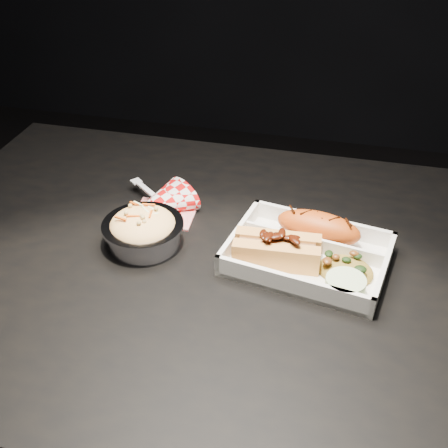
{
  "coord_description": "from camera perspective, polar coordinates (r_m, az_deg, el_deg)",
  "views": [
    {
      "loc": [
        0.14,
        -0.71,
        1.33
      ],
      "look_at": [
        -0.03,
        0.01,
        0.81
      ],
      "focal_mm": 45.0,
      "sensor_mm": 36.0,
      "label": 1
    }
  ],
  "objects": [
    {
      "name": "napkin_fork",
      "position": [
        1.04,
        -6.43,
        2.13
      ],
      "size": [
        0.16,
        0.15,
        0.1
      ],
      "rotation": [
        0.0,
        0.0,
        -0.69
      ],
      "color": "red",
      "rests_on": "dining_table"
    },
    {
      "name": "cupcake_liner",
      "position": [
        0.86,
        12.19,
        -6.25
      ],
      "size": [
        0.06,
        0.06,
        0.03
      ],
      "primitive_type": "cylinder",
      "color": "beige",
      "rests_on": "food_tray"
    },
    {
      "name": "hotdog",
      "position": [
        0.9,
        5.39,
        -2.47
      ],
      "size": [
        0.14,
        0.07,
        0.06
      ],
      "rotation": [
        0.0,
        0.0,
        0.06
      ],
      "color": "#E59D4E",
      "rests_on": "food_tray"
    },
    {
      "name": "fried_rice_mound",
      "position": [
        0.9,
        12.33,
        -4.09
      ],
      "size": [
        0.1,
        0.09,
        0.03
      ],
      "primitive_type": "ellipsoid",
      "rotation": [
        0.0,
        0.0,
        -0.17
      ],
      "color": "olive",
      "rests_on": "food_tray"
    },
    {
      "name": "dining_table",
      "position": [
        0.98,
        1.56,
        -7.75
      ],
      "size": [
        1.2,
        0.8,
        0.75
      ],
      "color": "black",
      "rests_on": "ground"
    },
    {
      "name": "foil_coleslaw_cup",
      "position": [
        0.95,
        -8.22,
        -0.51
      ],
      "size": [
        0.14,
        0.14,
        0.07
      ],
      "color": "silver",
      "rests_on": "dining_table"
    },
    {
      "name": "food_tray",
      "position": [
        0.92,
        8.5,
        -3.33
      ],
      "size": [
        0.28,
        0.22,
        0.04
      ],
      "rotation": [
        0.0,
        0.0,
        -0.17
      ],
      "color": "white",
      "rests_on": "dining_table"
    },
    {
      "name": "fried_pastry",
      "position": [
        0.95,
        9.57,
        -0.33
      ],
      "size": [
        0.15,
        0.08,
        0.05
      ],
      "primitive_type": "ellipsoid",
      "rotation": [
        0.0,
        0.0,
        -0.17
      ],
      "color": "#C34D13",
      "rests_on": "food_tray"
    }
  ]
}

